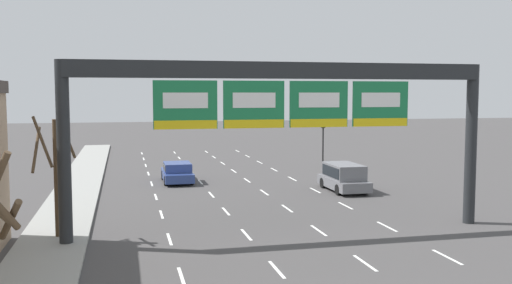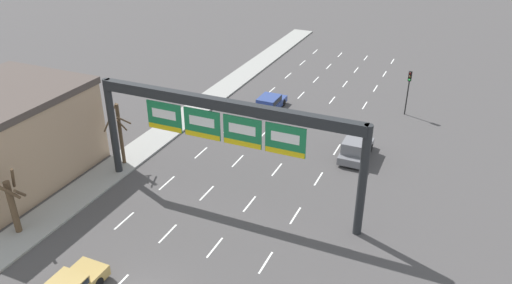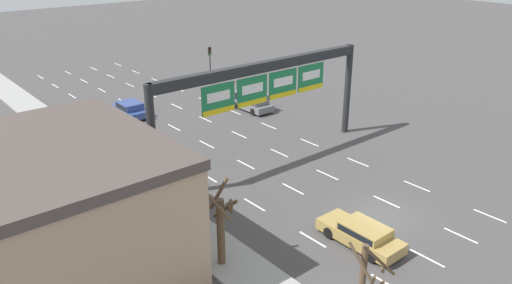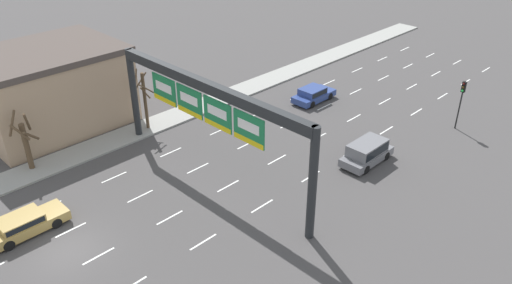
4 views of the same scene
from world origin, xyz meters
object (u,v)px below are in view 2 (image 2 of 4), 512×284
Objects in this scene: car_blue at (270,103)px; traffic_light_near_gantry at (409,84)px; tree_bare_third at (119,131)px; tree_bare_closest at (11,201)px; sign_gantry at (224,123)px; suv_grey at (357,146)px.

traffic_light_near_gantry is at bearing 19.10° from car_blue.
tree_bare_closest is at bearing -93.33° from tree_bare_third.
traffic_light_near_gantry is 0.93× the size of tree_bare_closest.
car_blue is 24.94m from tree_bare_closest.
sign_gantry reaches higher than car_blue.
traffic_light_near_gantry is 0.84× the size of tree_bare_third.
suv_grey is at bearing 55.52° from sign_gantry.
tree_bare_third is at bearing -113.87° from car_blue.
sign_gantry is 13.60m from tree_bare_closest.
sign_gantry is 4.11× the size of tree_bare_closest.
suv_grey is 1.01× the size of car_blue.
suv_grey is 0.89× the size of tree_bare_third.
car_blue is 0.88× the size of tree_bare_third.
tree_bare_closest is at bearing -139.95° from sign_gantry.
traffic_light_near_gantry is at bearing 65.73° from sign_gantry.
traffic_light_near_gantry reaches higher than car_blue.
car_blue is (-9.82, 5.81, -0.21)m from suv_grey.
car_blue is at bearing 73.97° from tree_bare_closest.
sign_gantry is at bearing -124.48° from suv_grey.
tree_bare_third is at bearing -152.35° from suv_grey.
traffic_light_near_gantry is (2.23, 9.98, 2.09)m from suv_grey.
car_blue is at bearing 66.13° from tree_bare_third.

